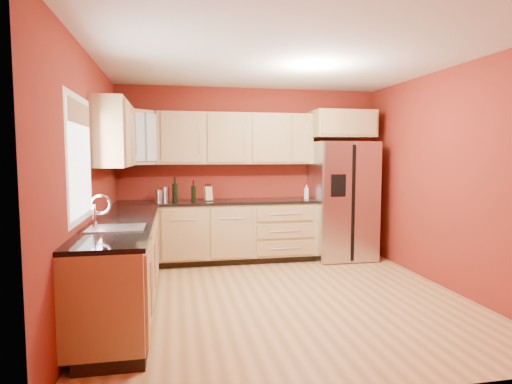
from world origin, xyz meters
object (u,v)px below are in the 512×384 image
(refrigerator, at_px, (342,200))
(soap_dispenser, at_px, (306,192))
(canister_left, at_px, (166,194))
(wine_bottle_a, at_px, (194,191))
(knife_block, at_px, (208,194))

(refrigerator, height_order, soap_dispenser, refrigerator)
(refrigerator, bearing_deg, canister_left, 177.40)
(canister_left, distance_m, soap_dispenser, 2.09)
(refrigerator, xyz_separation_m, wine_bottle_a, (-2.24, 0.10, 0.18))
(canister_left, height_order, knife_block, canister_left)
(canister_left, xyz_separation_m, soap_dispenser, (2.09, -0.07, 0.00))
(refrigerator, bearing_deg, knife_block, 177.90)
(wine_bottle_a, xyz_separation_m, soap_dispenser, (1.69, -0.05, -0.04))
(wine_bottle_a, bearing_deg, soap_dispenser, -1.77)
(refrigerator, relative_size, knife_block, 8.84)
(refrigerator, height_order, wine_bottle_a, refrigerator)
(refrigerator, xyz_separation_m, soap_dispenser, (-0.55, 0.05, 0.13))
(wine_bottle_a, relative_size, soap_dispenser, 1.42)
(canister_left, xyz_separation_m, knife_block, (0.61, -0.05, -0.00))
(refrigerator, distance_m, wine_bottle_a, 2.25)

